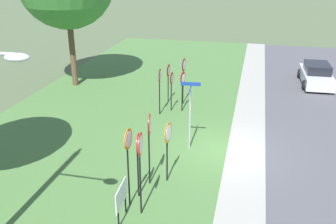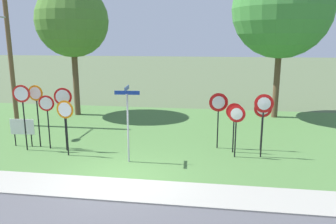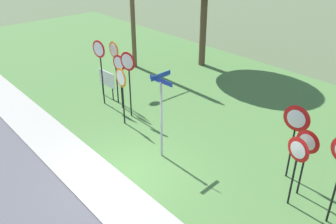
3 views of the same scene
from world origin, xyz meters
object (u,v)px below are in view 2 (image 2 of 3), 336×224
object	(u,v)px
yield_sign_far_right	(234,116)
stop_sign_far_center	(66,116)
yield_sign_center	(236,119)
notice_board	(22,128)
oak_tree_left	(72,21)
utility_pole	(7,45)
stop_sign_near_left	(47,111)
stop_sign_far_left	(22,103)
yield_sign_near_left	(264,110)
stop_sign_far_right	(64,105)
stop_sign_near_right	(36,103)
oak_tree_right	(282,9)
yield_sign_far_left	(218,107)
yield_sign_near_right	(263,114)
street_name_post	(128,118)

from	to	relation	value
yield_sign_far_right	stop_sign_far_center	bearing A→B (deg)	-165.59
yield_sign_center	notice_board	bearing A→B (deg)	-169.15
oak_tree_left	utility_pole	bearing A→B (deg)	-125.18
stop_sign_near_left	stop_sign_far_center	distance (m)	1.39
stop_sign_near_left	notice_board	bearing A→B (deg)	165.17
stop_sign_far_left	stop_sign_far_center	world-z (taller)	stop_sign_far_left
yield_sign_near_left	utility_pole	size ratio (longest dim) A/B	0.32
stop_sign_far_right	utility_pole	world-z (taller)	utility_pole
yield_sign_center	oak_tree_left	xyz separation A→B (m)	(-9.52, 6.45, 4.15)
stop_sign_near_left	stop_sign_near_right	bearing A→B (deg)	156.50
notice_board	yield_sign_near_left	bearing A→B (deg)	-2.79
yield_sign_center	oak_tree_right	distance (m)	9.39
stop_sign_near_left	yield_sign_center	bearing A→B (deg)	-7.79
yield_sign_far_right	notice_board	world-z (taller)	yield_sign_far_right
stop_sign_far_right	yield_sign_far_left	bearing A→B (deg)	0.38
stop_sign_far_center	notice_board	distance (m)	2.80
stop_sign_far_right	yield_sign_center	size ratio (longest dim) A/B	1.26
yield_sign_center	notice_board	size ratio (longest dim) A/B	1.74
stop_sign_far_center	yield_sign_far_right	world-z (taller)	stop_sign_far_center
yield_sign_near_right	utility_pole	xyz separation A→B (m)	(-12.94, 2.21, 2.75)
stop_sign_near_right	stop_sign_far_center	size ratio (longest dim) A/B	1.20
yield_sign_near_left	yield_sign_far_left	world-z (taller)	yield_sign_near_left
stop_sign_far_right	yield_sign_far_left	xyz separation A→B (m)	(6.45, 1.27, -0.16)
street_name_post	utility_pole	world-z (taller)	utility_pole
stop_sign_far_center	yield_sign_near_right	world-z (taller)	stop_sign_far_center
stop_sign_far_center	yield_sign_center	world-z (taller)	stop_sign_far_center
yield_sign_far_right	street_name_post	size ratio (longest dim) A/B	0.71
stop_sign_far_center	notice_board	size ratio (longest dim) A/B	1.86
street_name_post	stop_sign_far_right	bearing A→B (deg)	159.31
oak_tree_left	street_name_post	bearing A→B (deg)	-54.61
stop_sign_far_center	yield_sign_near_left	bearing A→B (deg)	12.44
street_name_post	notice_board	distance (m)	5.41
stop_sign_far_left	notice_board	xyz separation A→B (m)	(-0.45, 0.51, -1.25)
yield_sign_near_left	oak_tree_right	bearing A→B (deg)	81.74
stop_sign_near_right	notice_board	world-z (taller)	stop_sign_near_right
yield_sign_near_right	yield_sign_far_left	xyz separation A→B (m)	(-1.86, 0.02, 0.21)
yield_sign_near_left	utility_pole	distance (m)	13.43
stop_sign_far_left	oak_tree_right	distance (m)	14.80
stop_sign_near_left	oak_tree_left	xyz separation A→B (m)	(-1.52, 6.52, 4.04)
utility_pole	oak_tree_left	size ratio (longest dim) A/B	1.02
utility_pole	yield_sign_near_right	bearing A→B (deg)	-9.71
yield_sign_far_right	oak_tree_right	size ratio (longest dim) A/B	0.23
stop_sign_far_left	yield_sign_near_left	bearing A→B (deg)	-5.13
stop_sign_near_right	yield_sign_near_right	bearing A→B (deg)	7.26
yield_sign_far_left	oak_tree_right	world-z (taller)	oak_tree_right
stop_sign_far_left	yield_sign_far_left	bearing A→B (deg)	1.70
stop_sign_far_center	stop_sign_far_right	world-z (taller)	stop_sign_far_right
stop_sign_near_left	stop_sign_near_right	xyz separation A→B (m)	(-0.54, 0.15, 0.29)
yield_sign_center	oak_tree_right	xyz separation A→B (m)	(2.79, 7.57, 4.81)
yield_sign_center	stop_sign_far_left	bearing A→B (deg)	-165.88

